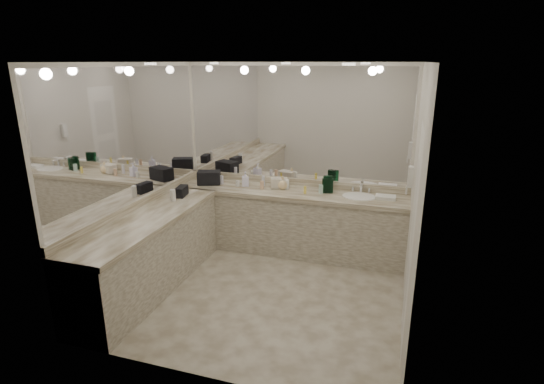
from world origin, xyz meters
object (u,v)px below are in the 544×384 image
(wall_phone, at_px, (410,177))
(hand_towel, at_px, (386,197))
(cream_cosmetic_case, at_px, (279,183))
(soap_bottle_a, at_px, (246,179))
(black_toiletry_bag, at_px, (209,178))
(soap_bottle_b, at_px, (245,179))
(sink, at_px, (359,197))
(soap_bottle_c, at_px, (283,183))

(wall_phone, relative_size, hand_towel, 0.93)
(cream_cosmetic_case, distance_m, soap_bottle_a, 0.48)
(black_toiletry_bag, distance_m, soap_bottle_a, 0.55)
(soap_bottle_a, bearing_deg, soap_bottle_b, -152.89)
(sink, relative_size, wall_phone, 1.83)
(sink, height_order, wall_phone, wall_phone)
(hand_towel, bearing_deg, soap_bottle_a, 179.57)
(hand_towel, height_order, soap_bottle_a, soap_bottle_a)
(black_toiletry_bag, distance_m, soap_bottle_b, 0.54)
(soap_bottle_a, bearing_deg, cream_cosmetic_case, 5.06)
(sink, xyz_separation_m, soap_bottle_a, (-1.60, 0.03, 0.10))
(black_toiletry_bag, distance_m, soap_bottle_c, 1.09)
(sink, xyz_separation_m, hand_towel, (0.34, 0.02, 0.03))
(hand_towel, xyz_separation_m, soap_bottle_b, (-1.95, 0.01, 0.08))
(black_toiletry_bag, relative_size, soap_bottle_b, 1.54)
(wall_phone, relative_size, black_toiletry_bag, 0.74)
(sink, bearing_deg, soap_bottle_b, 179.01)
(wall_phone, bearing_deg, hand_towel, 117.49)
(wall_phone, bearing_deg, soap_bottle_b, 166.60)
(hand_towel, bearing_deg, cream_cosmetic_case, 177.75)
(sink, height_order, soap_bottle_b, soap_bottle_b)
(black_toiletry_bag, bearing_deg, soap_bottle_b, 7.33)
(wall_phone, height_order, soap_bottle_c, wall_phone)
(sink, bearing_deg, soap_bottle_c, 177.69)
(soap_bottle_a, height_order, soap_bottle_b, soap_bottle_b)
(soap_bottle_a, distance_m, soap_bottle_b, 0.01)
(cream_cosmetic_case, height_order, hand_towel, cream_cosmetic_case)
(soap_bottle_b, bearing_deg, soap_bottle_a, 27.11)
(cream_cosmetic_case, bearing_deg, soap_bottle_c, -46.17)
(sink, relative_size, soap_bottle_a, 2.23)
(cream_cosmetic_case, bearing_deg, hand_towel, -20.44)
(sink, bearing_deg, wall_phone, -39.57)
(wall_phone, xyz_separation_m, soap_bottle_c, (-1.67, 0.54, -0.36))
(wall_phone, xyz_separation_m, soap_bottle_a, (-2.21, 0.53, -0.35))
(soap_bottle_a, xyz_separation_m, soap_bottle_c, (0.54, 0.01, -0.01))
(wall_phone, xyz_separation_m, soap_bottle_b, (-2.22, 0.53, -0.35))
(hand_towel, bearing_deg, sink, -177.08)
(sink, height_order, hand_towel, hand_towel)
(black_toiletry_bag, bearing_deg, sink, 1.10)
(wall_phone, bearing_deg, cream_cosmetic_case, 161.61)
(cream_cosmetic_case, distance_m, hand_towel, 1.46)
(black_toiletry_bag, distance_m, cream_cosmetic_case, 1.03)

